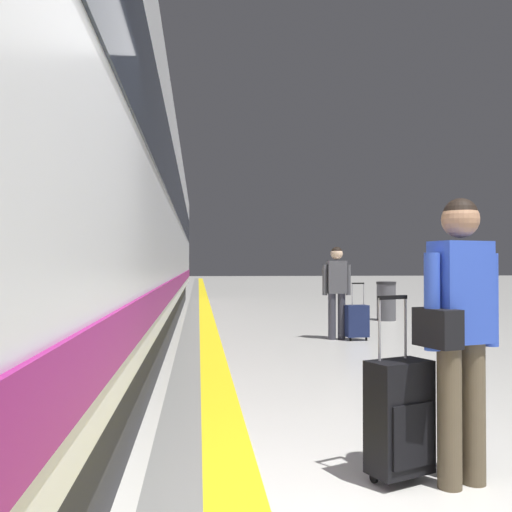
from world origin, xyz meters
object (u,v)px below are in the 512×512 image
at_px(suitcase_near, 357,321).
at_px(waste_bin, 386,301).
at_px(rolling_suitcase_foreground, 400,417).
at_px(passenger_near, 337,286).
at_px(traveller_foreground, 459,319).
at_px(high_speed_train, 77,185).

distance_m(suitcase_near, waste_bin, 3.61).
height_order(suitcase_near, waste_bin, suitcase_near).
xyz_separation_m(suitcase_near, waste_bin, (1.65, 3.21, 0.12)).
bearing_deg(rolling_suitcase_foreground, passenger_near, 79.05).
relative_size(passenger_near, suitcase_near, 1.62).
bearing_deg(traveller_foreground, suitcase_near, 79.09).
height_order(rolling_suitcase_foreground, waste_bin, rolling_suitcase_foreground).
xyz_separation_m(rolling_suitcase_foreground, suitcase_near, (1.53, 6.10, -0.06)).
bearing_deg(rolling_suitcase_foreground, waste_bin, 71.15).
xyz_separation_m(high_speed_train, waste_bin, (6.19, 4.15, -2.04)).
height_order(rolling_suitcase_foreground, passenger_near, passenger_near).
relative_size(rolling_suitcase_foreground, suitcase_near, 1.12).
bearing_deg(passenger_near, traveller_foreground, -97.85).
xyz_separation_m(high_speed_train, passenger_near, (4.22, 1.09, -1.56)).
bearing_deg(high_speed_train, passenger_near, 14.46).
relative_size(high_speed_train, waste_bin, 29.65).
bearing_deg(waste_bin, rolling_suitcase_foreground, -108.85).
relative_size(rolling_suitcase_foreground, waste_bin, 1.24).
bearing_deg(waste_bin, suitcase_near, -117.18).
distance_m(high_speed_train, waste_bin, 7.73).
height_order(traveller_foreground, passenger_near, traveller_foreground).
bearing_deg(traveller_foreground, high_speed_train, 122.51).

